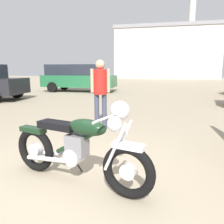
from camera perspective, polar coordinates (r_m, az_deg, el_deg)
ground_plane at (r=3.01m, az=-7.24°, el=-17.46°), size 80.00×80.00×0.00m
vintage_motorcycle at (r=2.77m, az=-8.33°, el=-8.94°), size 2.05×0.72×1.07m
bystander at (r=5.15m, az=-3.09°, el=6.48°), size 0.44×0.30×1.66m
silver_sedan_mid at (r=14.51m, az=-9.01°, el=9.08°), size 4.75×2.08×1.74m
industrial_building at (r=40.54m, az=13.95°, el=14.67°), size 16.60×12.80×15.10m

